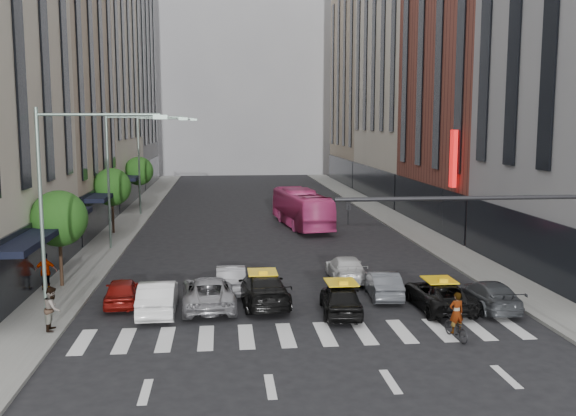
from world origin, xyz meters
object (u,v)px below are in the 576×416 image
object	(u,v)px
streetlamp_far	(149,151)
pedestrian_far	(46,271)
taxi_left	(263,288)
motorcycle	(456,328)
car_red	(122,291)
streetlamp_mid	(122,162)
bus	(302,209)
car_white_front	(158,297)
pedestrian_near	(52,308)
streetlamp_near	(64,186)
taxi_center	(341,299)

from	to	relation	value
streetlamp_far	pedestrian_far	size ratio (longest dim) A/B	4.81
taxi_left	motorcycle	size ratio (longest dim) A/B	2.96
streetlamp_far	car_red	distance (m)	29.91
motorcycle	streetlamp_mid	bearing A→B (deg)	-59.80
streetlamp_mid	bus	bearing A→B (deg)	32.13
car_white_front	pedestrian_near	size ratio (longest dim) A/B	2.56
streetlamp_mid	streetlamp_far	size ratio (longest dim) A/B	1.00
streetlamp_near	car_white_front	bearing A→B (deg)	16.34
car_white_front	taxi_left	xyz separation A→B (m)	(4.77, 0.96, 0.01)
bus	pedestrian_near	xyz separation A→B (m)	(-13.35, -25.46, -0.47)
streetlamp_far	motorcycle	size ratio (longest dim) A/B	5.05
streetlamp_far	pedestrian_far	bearing A→B (deg)	-94.97
pedestrian_far	taxi_left	bearing A→B (deg)	159.53
taxi_center	pedestrian_far	distance (m)	15.02
pedestrian_near	pedestrian_far	xyz separation A→B (m)	(-1.97, 6.53, 0.04)
car_red	pedestrian_far	distance (m)	4.92
motorcycle	pedestrian_near	world-z (taller)	pedestrian_near
streetlamp_near	streetlamp_mid	distance (m)	16.00
car_white_front	streetlamp_far	bearing A→B (deg)	-84.48
streetlamp_far	motorcycle	bearing A→B (deg)	-66.23
pedestrian_far	car_white_front	bearing A→B (deg)	141.17
car_white_front	taxi_center	bearing A→B (deg)	171.90
pedestrian_far	pedestrian_near	bearing A→B (deg)	102.98
car_red	pedestrian_near	world-z (taller)	pedestrian_near
streetlamp_near	car_white_front	xyz separation A→B (m)	(3.62, 1.06, -5.15)
streetlamp_mid	motorcycle	xyz separation A→B (m)	(15.70, -19.66, -5.44)
taxi_center	streetlamp_mid	bearing A→B (deg)	-48.65
car_white_front	pedestrian_far	bearing A→B (deg)	-36.19
streetlamp_mid	motorcycle	distance (m)	25.74
taxi_left	motorcycle	distance (m)	9.26
car_white_front	pedestrian_far	distance (m)	7.28
streetlamp_near	pedestrian_near	size ratio (longest dim) A/B	5.04
car_white_front	pedestrian_far	xyz separation A→B (m)	(-5.95, 4.17, 0.33)
car_white_front	taxi_left	world-z (taller)	taxi_left
car_red	car_white_front	world-z (taller)	car_white_front
streetlamp_mid	streetlamp_far	world-z (taller)	same
motorcycle	pedestrian_far	bearing A→B (deg)	-34.67
streetlamp_near	motorcycle	distance (m)	17.01
taxi_center	bus	size ratio (longest dim) A/B	0.39
bus	pedestrian_far	distance (m)	24.35
streetlamp_near	taxi_center	distance (m)	12.86
streetlamp_mid	pedestrian_far	distance (m)	12.02
pedestrian_far	streetlamp_mid	bearing A→B (deg)	-106.00
bus	streetlamp_mid	bearing A→B (deg)	24.47
streetlamp_mid	pedestrian_near	distance (m)	17.97
taxi_left	taxi_center	bearing A→B (deg)	144.89
pedestrian_near	taxi_left	bearing A→B (deg)	-72.42
car_red	motorcycle	distance (m)	15.24
car_red	taxi_center	xyz separation A→B (m)	(9.96, -2.54, 0.08)
streetlamp_mid	taxi_left	distance (m)	17.09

